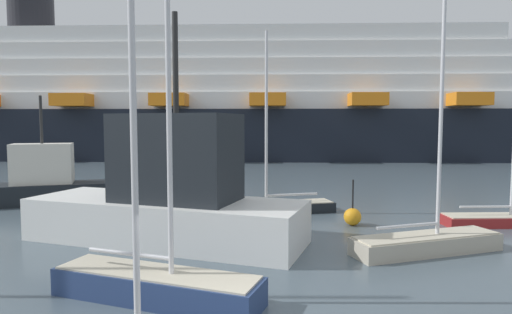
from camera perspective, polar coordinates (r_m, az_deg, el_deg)
sailboat_2 at (r=18.40m, az=2.54°, el=-6.26°), size 5.19×2.42×7.58m
sailboat_3 at (r=9.79m, az=-12.99°, el=-15.54°), size 4.77×2.55×8.72m
sailboat_4 at (r=18.58m, az=29.71°, el=-6.90°), size 4.35×1.30×6.69m
sailboat_5 at (r=13.80m, az=21.64°, el=-10.04°), size 4.72×2.57×8.04m
fishing_boat_0 at (r=14.08m, az=-11.32°, el=-5.05°), size 9.38×5.47×7.20m
fishing_boat_2 at (r=22.77m, az=-25.77°, el=-2.98°), size 6.68×3.79×5.10m
channel_buoy_2 at (r=16.60m, az=12.63°, el=-7.67°), size 0.65×0.65×1.72m
cruise_ship at (r=50.17m, az=-9.69°, el=6.87°), size 96.26×15.93×18.74m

